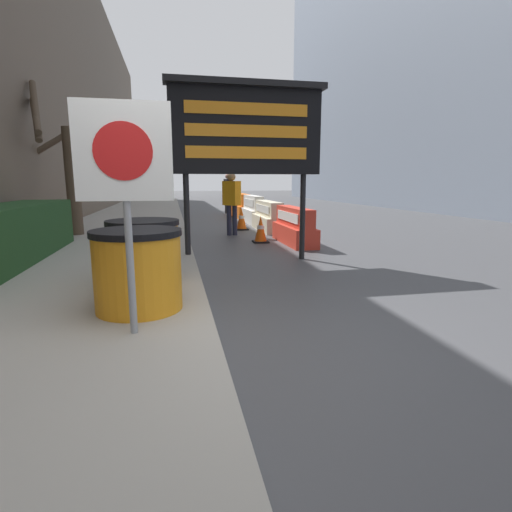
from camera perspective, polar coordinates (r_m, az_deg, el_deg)
The scene contains 18 objects.
ground_plane at distance 3.44m, azimuth -5.32°, elevation -13.65°, with size 120.00×120.00×0.00m, color #3F3F42.
building_left_facade at distance 13.87m, azimuth -28.09°, elevation 25.20°, with size 0.40×50.40×10.37m.
hedge_strip at distance 7.18m, azimuth -32.46°, elevation 2.47°, with size 0.90×4.78×0.88m.
bare_tree at distance 10.55m, azimuth -25.19°, elevation 12.19°, with size 1.89×1.94×3.56m.
barrel_drum_foreground at distance 4.07m, azimuth -16.51°, elevation -1.89°, with size 0.87×0.87×0.79m.
barrel_drum_middle at distance 5.05m, azimuth -15.71°, elevation 0.50°, with size 0.87×0.87×0.79m.
warning_sign at distance 3.32m, azimuth -18.27°, elevation 11.66°, with size 0.74×0.08×1.86m.
message_board at distance 7.10m, azimuth -1.41°, elevation 17.51°, with size 2.71×0.36×3.05m.
jersey_barrier_red_striped at distance 9.27m, azimuth 5.46°, elevation 4.06°, with size 0.53×2.02×0.83m.
jersey_barrier_cream at distance 11.71m, azimuth 1.78°, elevation 5.49°, with size 0.58×2.08×0.85m.
jersey_barrier_white at distance 13.91m, azimuth -0.41°, elevation 6.46°, with size 0.51×2.05×0.94m.
jersey_barrier_orange_far at distance 16.16m, azimuth -2.03°, elevation 7.02°, with size 0.56×2.01×0.94m.
traffic_cone_near at distance 11.87m, azimuth -2.08°, elevation 5.31°, with size 0.37×0.37×0.66m.
traffic_cone_mid at distance 16.25m, azimuth -3.04°, elevation 6.66°, with size 0.35×0.35×0.63m.
traffic_cone_far at distance 9.36m, azimuth 0.66°, elevation 3.81°, with size 0.35×0.35×0.63m.
traffic_light_near_curb at distance 21.65m, azimuth -10.29°, elevation 14.73°, with size 0.28×0.45×4.21m.
pedestrian_worker at distance 18.13m, azimuth -4.02°, elevation 9.38°, with size 0.34×0.50×1.76m.
pedestrian_passerby at distance 10.64m, azimuth -3.49°, elevation 8.19°, with size 0.48×0.49×1.65m.
Camera 1 is at (-0.33, -3.12, 1.41)m, focal length 28.00 mm.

